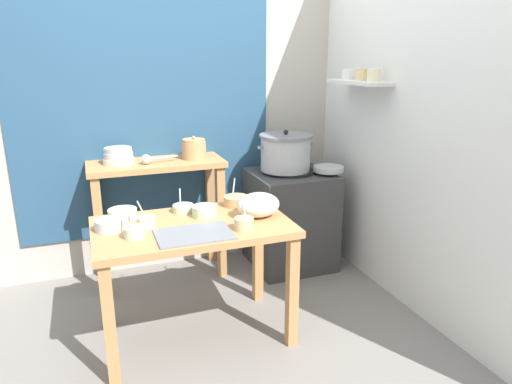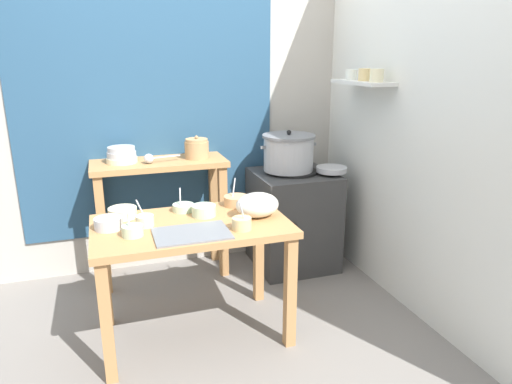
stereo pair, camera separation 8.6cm
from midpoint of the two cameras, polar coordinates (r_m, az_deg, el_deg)
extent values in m
plane|color=gray|center=(3.03, -7.07, -16.41)|extent=(9.00, 9.00, 0.00)
cube|color=#B2ADA3|center=(3.66, -10.35, 10.99)|extent=(4.40, 0.10, 2.60)
cube|color=navy|center=(3.56, -14.25, 11.41)|extent=(1.90, 0.02, 2.10)
cube|color=silver|center=(3.33, 15.71, 10.10)|extent=(0.10, 3.20, 2.60)
cube|color=silver|center=(3.40, 11.80, 13.04)|extent=(0.20, 0.56, 0.02)
cylinder|color=beige|center=(3.25, 13.51, 13.75)|extent=(0.09, 0.09, 0.09)
cylinder|color=#E5C684|center=(3.37, 12.07, 13.91)|extent=(0.09, 0.09, 0.08)
cylinder|color=silver|center=(3.53, 10.47, 14.00)|extent=(0.08, 0.08, 0.07)
cube|color=#B27F4C|center=(2.67, -8.70, -4.28)|extent=(1.10, 0.66, 0.04)
cube|color=#B27F4C|center=(2.53, -18.49, -15.32)|extent=(0.06, 0.06, 0.68)
cube|color=#B27F4C|center=(2.71, 3.53, -12.12)|extent=(0.06, 0.06, 0.68)
cube|color=#B27F4C|center=(3.03, -18.96, -9.86)|extent=(0.06, 0.06, 0.68)
cube|color=#B27F4C|center=(3.18, -0.56, -7.57)|extent=(0.06, 0.06, 0.68)
cube|color=#B27F4C|center=(3.43, -12.84, 3.34)|extent=(0.96, 0.40, 0.04)
cube|color=#B27F4C|center=(3.39, -19.23, -5.33)|extent=(0.06, 0.06, 0.86)
cube|color=#B27F4C|center=(3.49, -5.02, -3.76)|extent=(0.06, 0.06, 0.86)
cube|color=#B27F4C|center=(3.67, -19.38, -3.66)|extent=(0.06, 0.06, 0.86)
cube|color=#B27F4C|center=(3.77, -6.23, -2.26)|extent=(0.06, 0.06, 0.86)
cube|color=#383838|center=(3.71, 3.51, -3.32)|extent=(0.60, 0.60, 0.76)
cylinder|color=black|center=(3.59, 3.62, 2.53)|extent=(0.36, 0.36, 0.02)
cylinder|color=black|center=(3.38, 3.74, -4.11)|extent=(0.04, 0.02, 0.04)
cylinder|color=#B7BABF|center=(3.56, 2.94, 4.71)|extent=(0.38, 0.38, 0.26)
cylinder|color=slate|center=(3.54, 2.98, 6.89)|extent=(0.40, 0.40, 0.02)
sphere|color=black|center=(3.53, 2.98, 7.34)|extent=(0.04, 0.04, 0.04)
cube|color=slate|center=(3.48, -0.19, 5.50)|extent=(0.04, 0.02, 0.02)
cube|color=slate|center=(3.64, 5.97, 5.91)|extent=(0.04, 0.02, 0.02)
cylinder|color=tan|center=(3.45, -8.32, 5.09)|extent=(0.18, 0.18, 0.13)
cylinder|color=tan|center=(3.44, -8.37, 6.27)|extent=(0.16, 0.16, 0.02)
sphere|color=tan|center=(3.44, -8.39, 6.64)|extent=(0.02, 0.02, 0.02)
cylinder|color=beige|center=(3.42, -17.16, 3.67)|extent=(0.21, 0.21, 0.04)
cylinder|color=#B7BABF|center=(3.41, -17.22, 4.32)|extent=(0.20, 0.20, 0.04)
cylinder|color=#B7BABF|center=(3.41, -17.27, 4.94)|extent=(0.19, 0.19, 0.03)
sphere|color=#B7BABF|center=(3.34, -14.06, 3.90)|extent=(0.07, 0.07, 0.07)
cylinder|color=#B7BABF|center=(3.38, -11.90, 4.18)|extent=(0.20, 0.05, 0.01)
cube|color=slate|center=(2.50, -8.59, -5.14)|extent=(0.40, 0.28, 0.01)
ellipsoid|color=silver|center=(2.72, -0.63, -1.59)|extent=(0.26, 0.20, 0.15)
cylinder|color=#B7BABF|center=(3.58, 8.19, 2.84)|extent=(0.23, 0.23, 0.04)
cylinder|color=tan|center=(2.93, -3.29, -1.11)|extent=(0.16, 0.16, 0.06)
cylinder|color=beige|center=(2.93, -3.30, -0.65)|extent=(0.13, 0.13, 0.01)
cylinder|color=#B7BABF|center=(2.92, -3.67, -0.05)|extent=(0.05, 0.07, 0.17)
cylinder|color=beige|center=(2.65, -14.26, -3.61)|extent=(0.10, 0.10, 0.06)
cylinder|color=brown|center=(2.64, -14.30, -3.09)|extent=(0.09, 0.09, 0.01)
cylinder|color=#B7BABF|center=(2.62, -14.48, -2.72)|extent=(0.07, 0.06, 0.15)
cylinder|color=#B7D1AD|center=(2.52, -15.63, -4.77)|extent=(0.11, 0.11, 0.06)
cylinder|color=brown|center=(2.52, -15.67, -4.28)|extent=(0.10, 0.10, 0.01)
cylinder|color=#B7BABF|center=(2.51, -16.05, -3.65)|extent=(0.01, 0.06, 0.16)
cylinder|color=beige|center=(2.82, -16.89, -2.61)|extent=(0.17, 0.17, 0.06)
cylinder|color=#BFB28C|center=(2.81, -16.93, -2.15)|extent=(0.14, 0.14, 0.01)
cylinder|color=#B7D1AD|center=(2.76, -7.23, -2.34)|extent=(0.14, 0.14, 0.06)
cylinder|color=maroon|center=(2.75, -7.25, -1.83)|extent=(0.12, 0.12, 0.01)
cylinder|color=#E5C684|center=(2.54, -2.47, -3.92)|extent=(0.11, 0.11, 0.07)
cylinder|color=#BFB28C|center=(2.53, -2.48, -3.33)|extent=(0.09, 0.09, 0.01)
cylinder|color=#B7BABF|center=(2.51, -2.28, -2.93)|extent=(0.06, 0.03, 0.16)
cylinder|color=#B7BABF|center=(2.66, -18.45, -3.86)|extent=(0.15, 0.15, 0.06)
cylinder|color=beige|center=(2.65, -18.50, -3.34)|extent=(0.13, 0.13, 0.01)
cylinder|color=#B7D1AD|center=(2.86, -9.76, -1.99)|extent=(0.13, 0.13, 0.04)
cylinder|color=#BFB28C|center=(2.86, -9.78, -1.68)|extent=(0.11, 0.11, 0.01)
cylinder|color=#B7BABF|center=(2.85, -10.13, -1.06)|extent=(0.02, 0.07, 0.14)
camera|label=1|loc=(0.04, -90.86, -0.26)|focal=32.61mm
camera|label=2|loc=(0.04, 89.14, 0.26)|focal=32.61mm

